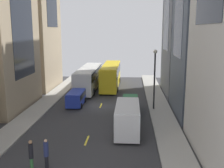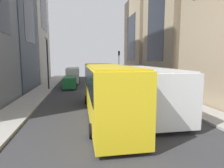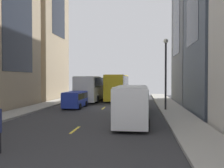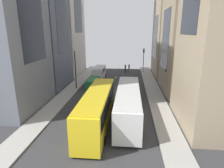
# 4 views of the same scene
# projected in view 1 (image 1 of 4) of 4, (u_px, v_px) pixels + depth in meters

# --- Properties ---
(ground_plane) EXTENTS (40.34, 40.34, 0.00)m
(ground_plane) POSITION_uv_depth(u_px,v_px,m) (101.00, 106.00, 32.51)
(ground_plane) COLOR #333335
(sidewalk_west) EXTENTS (2.48, 44.00, 0.15)m
(sidewalk_west) POSITION_uv_depth(u_px,v_px,m) (45.00, 104.00, 32.97)
(sidewalk_west) COLOR #9E9B93
(sidewalk_west) RESTS_ON ground
(sidewalk_east) EXTENTS (2.48, 44.00, 0.15)m
(sidewalk_east) POSITION_uv_depth(u_px,v_px,m) (159.00, 106.00, 32.02)
(sidewalk_east) COLOR #9E9B93
(sidewalk_east) RESTS_ON ground
(lane_stripe_1) EXTENTS (0.16, 2.00, 0.01)m
(lane_stripe_1) POSITION_uv_depth(u_px,v_px,m) (87.00, 140.00, 22.24)
(lane_stripe_1) COLOR yellow
(lane_stripe_1) RESTS_ON ground
(lane_stripe_2) EXTENTS (0.16, 2.00, 0.01)m
(lane_stripe_2) POSITION_uv_depth(u_px,v_px,m) (101.00, 106.00, 32.51)
(lane_stripe_2) COLOR yellow
(lane_stripe_2) RESTS_ON ground
(lane_stripe_3) EXTENTS (0.16, 2.00, 0.01)m
(lane_stripe_3) POSITION_uv_depth(u_px,v_px,m) (108.00, 87.00, 42.78)
(lane_stripe_3) COLOR yellow
(lane_stripe_3) RESTS_ON ground
(lane_stripe_4) EXTENTS (0.16, 2.00, 0.01)m
(lane_stripe_4) POSITION_uv_depth(u_px,v_px,m) (113.00, 76.00, 53.05)
(lane_stripe_4) COLOR yellow
(lane_stripe_4) RESTS_ON ground
(city_bus_white) EXTENTS (2.80, 12.79, 3.35)m
(city_bus_white) POSITION_uv_depth(u_px,v_px,m) (89.00, 76.00, 41.14)
(city_bus_white) COLOR silver
(city_bus_white) RESTS_ON ground
(streetcar_yellow) EXTENTS (2.70, 12.26, 3.59)m
(streetcar_yellow) POSITION_uv_depth(u_px,v_px,m) (111.00, 74.00, 42.83)
(streetcar_yellow) COLOR yellow
(streetcar_yellow) RESTS_ON ground
(delivery_van_white) EXTENTS (2.25, 5.56, 2.58)m
(delivery_van_white) POSITION_uv_depth(u_px,v_px,m) (127.00, 116.00, 23.62)
(delivery_van_white) COLOR white
(delivery_van_white) RESTS_ON ground
(car_blue_0) EXTENTS (1.88, 4.14, 1.71)m
(car_blue_0) POSITION_uv_depth(u_px,v_px,m) (76.00, 97.00, 32.45)
(car_blue_0) COLOR #2338AD
(car_blue_0) RESTS_ON ground
(car_green_1) EXTENTS (1.88, 4.48, 1.60)m
(car_green_1) POSITION_uv_depth(u_px,v_px,m) (130.00, 104.00, 29.60)
(car_green_1) COLOR #1E7238
(car_green_1) RESTS_ON ground
(pedestrian_walking_far) EXTENTS (0.33, 0.33, 2.03)m
(pedestrian_walking_far) POSITION_uv_depth(u_px,v_px,m) (46.00, 153.00, 17.57)
(pedestrian_walking_far) COLOR black
(pedestrian_walking_far) RESTS_ON ground
(pedestrian_crossing_near) EXTENTS (0.29, 0.29, 2.09)m
(pedestrian_crossing_near) POSITION_uv_depth(u_px,v_px,m) (31.00, 154.00, 17.27)
(pedestrian_crossing_near) COLOR #336B38
(pedestrian_crossing_near) RESTS_ON ground
(streetlamp_near) EXTENTS (0.44, 0.44, 6.69)m
(streetlamp_near) POSITION_uv_depth(u_px,v_px,m) (155.00, 73.00, 29.91)
(streetlamp_near) COLOR black
(streetlamp_near) RESTS_ON ground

